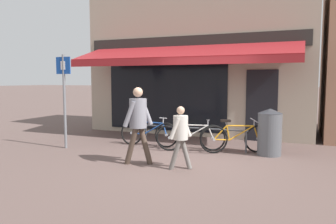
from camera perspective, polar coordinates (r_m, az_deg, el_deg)
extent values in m
plane|color=brown|center=(7.53, 3.38, -8.25)|extent=(160.00, 160.00, 0.00)
cube|color=tan|center=(11.87, 6.10, 8.08)|extent=(7.45, 3.00, 4.63)
cube|color=black|center=(10.72, -0.46, 2.67)|extent=(4.10, 0.04, 2.20)
cube|color=black|center=(9.95, 15.97, 1.06)|extent=(0.90, 0.04, 2.10)
cube|color=#282623|center=(10.47, 3.75, 11.94)|extent=(7.08, 0.06, 0.44)
cube|color=maroon|center=(9.74, 2.29, 10.50)|extent=(6.71, 1.55, 0.50)
cube|color=maroon|center=(9.00, 0.58, 8.83)|extent=(6.71, 0.03, 0.20)
cylinder|color=#47494F|center=(8.60, 4.39, -2.78)|extent=(2.85, 0.04, 0.04)
cylinder|color=#47494F|center=(9.15, -3.85, -4.01)|extent=(0.04, 0.04, 0.55)
cylinder|color=#47494F|center=(8.33, 13.44, -5.12)|extent=(0.04, 0.04, 0.55)
torus|color=black|center=(8.79, -0.27, -4.04)|extent=(0.67, 0.16, 0.67)
cylinder|color=#9E9EA3|center=(8.79, -0.27, -4.04)|extent=(0.07, 0.07, 0.08)
torus|color=black|center=(9.20, -6.34, -3.63)|extent=(0.67, 0.16, 0.67)
cylinder|color=#9E9EA3|center=(9.20, -6.34, -3.63)|extent=(0.07, 0.07, 0.08)
cylinder|color=#1E4793|center=(8.93, -2.60, -2.94)|extent=(0.58, 0.10, 0.35)
cylinder|color=#1E4793|center=(8.94, -2.77, -1.83)|extent=(0.64, 0.05, 0.05)
cylinder|color=#1E4793|center=(9.05, -4.45, -2.78)|extent=(0.12, 0.09, 0.35)
cylinder|color=#1E4793|center=(9.12, -5.32, -3.76)|extent=(0.37, 0.04, 0.05)
cylinder|color=#1E4793|center=(9.13, -5.49, -2.67)|extent=(0.31, 0.09, 0.35)
cylinder|color=#1E4793|center=(8.80, -0.57, -3.00)|extent=(0.16, 0.08, 0.32)
cylinder|color=#9E9EA3|center=(9.07, -4.69, -1.36)|extent=(0.06, 0.04, 0.11)
cube|color=black|center=(9.08, -4.76, -0.92)|extent=(0.24, 0.11, 0.06)
cylinder|color=#9E9EA3|center=(8.82, -0.85, -1.52)|extent=(0.03, 0.05, 0.14)
cylinder|color=#9E9EA3|center=(8.82, -0.83, -1.07)|extent=(0.04, 0.52, 0.09)
torus|color=black|center=(8.45, 7.78, -4.46)|extent=(0.67, 0.36, 0.67)
cylinder|color=#9E9EA3|center=(8.45, 7.78, -4.46)|extent=(0.09, 0.09, 0.08)
torus|color=black|center=(8.39, 0.24, -4.49)|extent=(0.67, 0.36, 0.67)
cylinder|color=#9E9EA3|center=(8.39, 0.24, -4.49)|extent=(0.09, 0.09, 0.08)
cylinder|color=#BCB7B2|center=(8.40, 4.93, -3.47)|extent=(0.57, 0.30, 0.36)
cylinder|color=#BCB7B2|center=(8.40, 4.65, -2.30)|extent=(0.65, 0.28, 0.05)
cylinder|color=#BCB7B2|center=(8.38, 2.61, -3.43)|extent=(0.13, 0.04, 0.35)
cylinder|color=#BCB7B2|center=(8.39, 1.56, -4.55)|extent=(0.37, 0.18, 0.05)
cylinder|color=#BCB7B2|center=(8.38, 1.28, -3.37)|extent=(0.31, 0.19, 0.35)
cylinder|color=#BCB7B2|center=(8.44, 7.37, -3.40)|extent=(0.16, 0.05, 0.32)
cylinder|color=#9E9EA3|center=(8.38, 2.22, -1.91)|extent=(0.06, 0.02, 0.11)
cube|color=black|center=(8.37, 2.12, -1.43)|extent=(0.26, 0.19, 0.06)
cylinder|color=#9E9EA3|center=(8.43, 6.96, -1.87)|extent=(0.04, 0.05, 0.14)
cylinder|color=#9E9EA3|center=(8.43, 6.96, -1.39)|extent=(0.22, 0.49, 0.09)
torus|color=black|center=(8.43, 15.42, -4.52)|extent=(0.67, 0.41, 0.70)
cylinder|color=#9E9EA3|center=(8.43, 15.42, -4.52)|extent=(0.09, 0.09, 0.07)
torus|color=black|center=(8.12, 7.99, -4.77)|extent=(0.67, 0.41, 0.70)
cylinder|color=#9E9EA3|center=(8.12, 7.99, -4.77)|extent=(0.09, 0.09, 0.07)
cylinder|color=orange|center=(8.26, 12.71, -3.58)|extent=(0.58, 0.29, 0.37)
cylinder|color=orange|center=(8.21, 12.49, -2.36)|extent=(0.62, 0.35, 0.05)
cylinder|color=orange|center=(8.16, 10.42, -3.59)|extent=(0.11, 0.11, 0.37)
cylinder|color=orange|center=(8.16, 9.33, -4.79)|extent=(0.36, 0.21, 0.05)
cylinder|color=orange|center=(8.11, 9.09, -3.56)|extent=(0.32, 0.16, 0.37)
cylinder|color=orange|center=(8.37, 15.08, -3.45)|extent=(0.14, 0.13, 0.34)
cylinder|color=#9E9EA3|center=(8.09, 10.09, -2.01)|extent=(0.06, 0.05, 0.11)
cube|color=black|center=(8.08, 10.01, -1.52)|extent=(0.26, 0.20, 0.06)
cylinder|color=#9E9EA3|center=(8.30, 14.77, -1.89)|extent=(0.04, 0.05, 0.14)
cylinder|color=#9E9EA3|center=(8.29, 14.80, -1.42)|extent=(0.26, 0.47, 0.07)
cylinder|color=#47382D|center=(7.11, -3.97, -5.84)|extent=(0.35, 0.13, 0.82)
cylinder|color=#47382D|center=(7.05, -6.40, -5.97)|extent=(0.35, 0.13, 0.82)
cylinder|color=gray|center=(6.97, -5.23, -0.22)|extent=(0.38, 0.38, 0.62)
sphere|color=tan|center=(6.94, -5.27, 3.45)|extent=(0.21, 0.21, 0.21)
cylinder|color=gray|center=(6.84, -6.77, -0.36)|extent=(0.30, 0.17, 0.56)
cylinder|color=gray|center=(7.11, -3.76, -0.10)|extent=(0.30, 0.17, 0.56)
cylinder|color=slate|center=(6.72, 3.13, -7.28)|extent=(0.28, 0.11, 0.64)
cylinder|color=slate|center=(6.62, 1.24, -7.48)|extent=(0.28, 0.11, 0.64)
cylinder|color=beige|center=(6.57, 2.21, -2.73)|extent=(0.32, 0.32, 0.48)
sphere|color=tan|center=(6.53, 2.22, 0.29)|extent=(0.16, 0.16, 0.16)
cylinder|color=beige|center=(6.43, 1.15, -2.91)|extent=(0.24, 0.15, 0.43)
cylinder|color=beige|center=(6.71, 3.21, -2.55)|extent=(0.24, 0.15, 0.43)
cylinder|color=#515459|center=(8.21, 17.26, -3.73)|extent=(0.56, 0.56, 1.01)
cone|color=#33353A|center=(8.14, 17.38, 0.18)|extent=(0.57, 0.57, 0.11)
cylinder|color=slate|center=(9.00, -17.56, 1.69)|extent=(0.07, 0.07, 2.46)
cube|color=#14429E|center=(8.98, -17.79, 7.73)|extent=(0.44, 0.02, 0.44)
cube|color=white|center=(8.97, -17.85, 7.73)|extent=(0.14, 0.01, 0.22)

